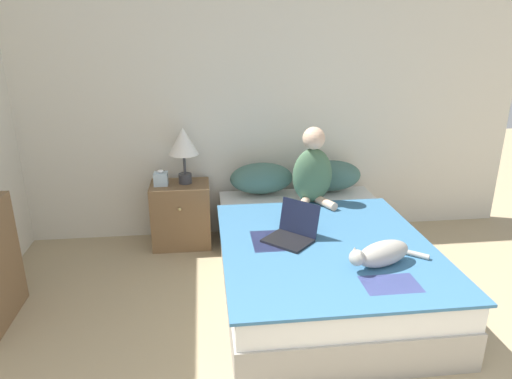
{
  "coord_description": "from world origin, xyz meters",
  "views": [
    {
      "loc": [
        -0.43,
        -0.37,
        1.89
      ],
      "look_at": [
        -0.07,
        2.67,
        0.81
      ],
      "focal_mm": 32.0,
      "sensor_mm": 36.0,
      "label": 1
    }
  ],
  "objects_px": {
    "pillow_far": "(330,176)",
    "pillow_near": "(261,178)",
    "laptop_open": "(292,232)",
    "nightstand": "(181,214)",
    "table_lamp": "(183,144)",
    "cat_tabby": "(381,254)",
    "person_sitting": "(313,171)",
    "bed": "(318,260)",
    "tissue_box": "(161,179)"
  },
  "relations": [
    {
      "from": "pillow_far",
      "to": "pillow_near",
      "type": "bearing_deg",
      "value": 180.0
    },
    {
      "from": "laptop_open",
      "to": "nightstand",
      "type": "relative_size",
      "value": 0.74
    },
    {
      "from": "pillow_far",
      "to": "laptop_open",
      "type": "relative_size",
      "value": 1.33
    },
    {
      "from": "pillow_near",
      "to": "table_lamp",
      "type": "bearing_deg",
      "value": -179.0
    },
    {
      "from": "pillow_near",
      "to": "cat_tabby",
      "type": "height_order",
      "value": "pillow_near"
    },
    {
      "from": "nightstand",
      "to": "pillow_far",
      "type": "bearing_deg",
      "value": 1.32
    },
    {
      "from": "table_lamp",
      "to": "nightstand",
      "type": "bearing_deg",
      "value": -159.28
    },
    {
      "from": "pillow_far",
      "to": "table_lamp",
      "type": "relative_size",
      "value": 1.15
    },
    {
      "from": "person_sitting",
      "to": "laptop_open",
      "type": "xyz_separation_m",
      "value": [
        -0.31,
        -0.71,
        -0.23
      ]
    },
    {
      "from": "nightstand",
      "to": "cat_tabby",
      "type": "bearing_deg",
      "value": -46.76
    },
    {
      "from": "bed",
      "to": "pillow_far",
      "type": "height_order",
      "value": "pillow_far"
    },
    {
      "from": "bed",
      "to": "pillow_near",
      "type": "bearing_deg",
      "value": 109.74
    },
    {
      "from": "laptop_open",
      "to": "table_lamp",
      "type": "height_order",
      "value": "table_lamp"
    },
    {
      "from": "pillow_near",
      "to": "pillow_far",
      "type": "distance_m",
      "value": 0.64
    },
    {
      "from": "pillow_near",
      "to": "laptop_open",
      "type": "xyz_separation_m",
      "value": [
        0.09,
        -0.99,
        -0.09
      ]
    },
    {
      "from": "pillow_near",
      "to": "pillow_far",
      "type": "xyz_separation_m",
      "value": [
        0.64,
        0.0,
        0.0
      ]
    },
    {
      "from": "pillow_near",
      "to": "laptop_open",
      "type": "bearing_deg",
      "value": -84.67
    },
    {
      "from": "pillow_near",
      "to": "laptop_open",
      "type": "distance_m",
      "value": 1.0
    },
    {
      "from": "pillow_near",
      "to": "table_lamp",
      "type": "relative_size",
      "value": 1.15
    },
    {
      "from": "bed",
      "to": "cat_tabby",
      "type": "xyz_separation_m",
      "value": [
        0.26,
        -0.54,
        0.31
      ]
    },
    {
      "from": "bed",
      "to": "laptop_open",
      "type": "relative_size",
      "value": 4.85
    },
    {
      "from": "pillow_near",
      "to": "nightstand",
      "type": "relative_size",
      "value": 0.98
    },
    {
      "from": "pillow_near",
      "to": "person_sitting",
      "type": "height_order",
      "value": "person_sitting"
    },
    {
      "from": "cat_tabby",
      "to": "table_lamp",
      "type": "relative_size",
      "value": 1.18
    },
    {
      "from": "person_sitting",
      "to": "table_lamp",
      "type": "bearing_deg",
      "value": 166.18
    },
    {
      "from": "person_sitting",
      "to": "cat_tabby",
      "type": "height_order",
      "value": "person_sitting"
    },
    {
      "from": "nightstand",
      "to": "table_lamp",
      "type": "height_order",
      "value": "table_lamp"
    },
    {
      "from": "bed",
      "to": "nightstand",
      "type": "relative_size",
      "value": 3.58
    },
    {
      "from": "pillow_near",
      "to": "pillow_far",
      "type": "bearing_deg",
      "value": 0.0
    },
    {
      "from": "nightstand",
      "to": "tissue_box",
      "type": "relative_size",
      "value": 4.19
    },
    {
      "from": "pillow_far",
      "to": "person_sitting",
      "type": "height_order",
      "value": "person_sitting"
    },
    {
      "from": "cat_tabby",
      "to": "nightstand",
      "type": "height_order",
      "value": "cat_tabby"
    },
    {
      "from": "nightstand",
      "to": "table_lamp",
      "type": "bearing_deg",
      "value": 20.72
    },
    {
      "from": "pillow_far",
      "to": "laptop_open",
      "type": "xyz_separation_m",
      "value": [
        -0.55,
        -0.99,
        -0.09
      ]
    },
    {
      "from": "laptop_open",
      "to": "tissue_box",
      "type": "bearing_deg",
      "value": 179.57
    },
    {
      "from": "pillow_far",
      "to": "person_sitting",
      "type": "bearing_deg",
      "value": -130.61
    },
    {
      "from": "bed",
      "to": "nightstand",
      "type": "xyz_separation_m",
      "value": [
        -1.06,
        0.87,
        0.07
      ]
    },
    {
      "from": "bed",
      "to": "person_sitting",
      "type": "distance_m",
      "value": 0.81
    },
    {
      "from": "pillow_far",
      "to": "cat_tabby",
      "type": "bearing_deg",
      "value": -92.45
    },
    {
      "from": "pillow_near",
      "to": "person_sitting",
      "type": "bearing_deg",
      "value": -34.72
    },
    {
      "from": "laptop_open",
      "to": "table_lamp",
      "type": "distance_m",
      "value": 1.33
    },
    {
      "from": "laptop_open",
      "to": "tissue_box",
      "type": "distance_m",
      "value": 1.38
    },
    {
      "from": "pillow_far",
      "to": "nightstand",
      "type": "bearing_deg",
      "value": -178.68
    },
    {
      "from": "pillow_near",
      "to": "tissue_box",
      "type": "height_order",
      "value": "pillow_near"
    },
    {
      "from": "bed",
      "to": "table_lamp",
      "type": "xyz_separation_m",
      "value": [
        -1.01,
        0.89,
        0.72
      ]
    },
    {
      "from": "bed",
      "to": "nightstand",
      "type": "bearing_deg",
      "value": 140.77
    },
    {
      "from": "pillow_far",
      "to": "person_sitting",
      "type": "xyz_separation_m",
      "value": [
        -0.24,
        -0.28,
        0.14
      ]
    },
    {
      "from": "bed",
      "to": "laptop_open",
      "type": "bearing_deg",
      "value": -157.32
    },
    {
      "from": "cat_tabby",
      "to": "tissue_box",
      "type": "xyz_separation_m",
      "value": [
        -1.48,
        1.4,
        0.11
      ]
    },
    {
      "from": "cat_tabby",
      "to": "nightstand",
      "type": "bearing_deg",
      "value": -67.83
    }
  ]
}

